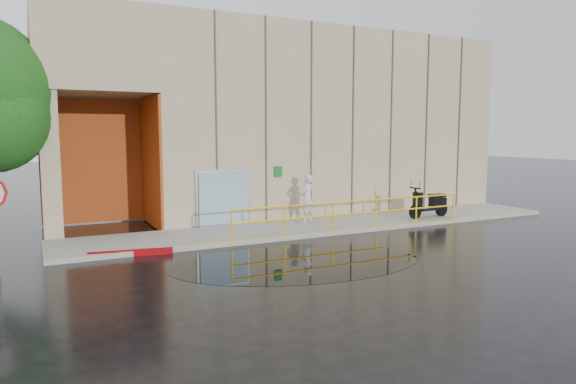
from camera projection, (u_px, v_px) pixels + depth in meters
name	position (u px, v px, depth m)	size (l,w,h in m)	color
ground	(290.00, 266.00, 13.96)	(120.00, 120.00, 0.00)	black
sidewalk	(330.00, 225.00, 19.74)	(20.00, 3.00, 0.15)	gray
building	(281.00, 121.00, 25.51)	(20.00, 10.17, 8.00)	tan
guardrail	(355.00, 214.00, 18.58)	(9.56, 0.06, 1.03)	yellow
person	(307.00, 198.00, 19.92)	(0.68, 0.44, 1.86)	silver
scooter	(429.00, 196.00, 21.02)	(2.00, 0.68, 1.54)	black
red_curb	(131.00, 253.00, 15.06)	(2.40, 0.18, 0.18)	#8E0308
puddle	(297.00, 262.00, 14.41)	(7.21, 4.44, 0.01)	black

